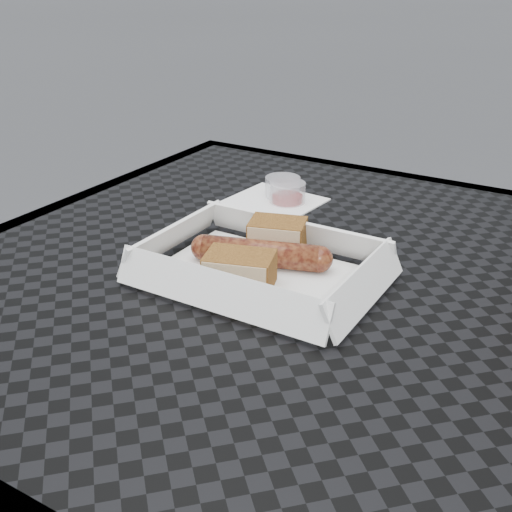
% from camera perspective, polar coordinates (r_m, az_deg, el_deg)
% --- Properties ---
extents(patio_table, '(0.80, 0.80, 0.74)m').
position_cam_1_polar(patio_table, '(0.74, 4.01, -6.73)').
color(patio_table, black).
rests_on(patio_table, ground).
extents(food_tray, '(0.22, 0.15, 0.00)m').
position_cam_1_polar(food_tray, '(0.69, 0.43, -1.80)').
color(food_tray, white).
rests_on(food_tray, patio_table).
extents(bratwurst, '(0.15, 0.07, 0.03)m').
position_cam_1_polar(bratwurst, '(0.70, 0.41, 0.26)').
color(bratwurst, brown).
rests_on(bratwurst, food_tray).
extents(bread_near, '(0.07, 0.06, 0.04)m').
position_cam_1_polar(bread_near, '(0.73, 1.92, 1.72)').
color(bread_near, brown).
rests_on(bread_near, food_tray).
extents(bread_far, '(0.08, 0.07, 0.04)m').
position_cam_1_polar(bread_far, '(0.66, -1.46, -1.26)').
color(bread_far, brown).
rests_on(bread_far, food_tray).
extents(veg_garnish, '(0.03, 0.03, 0.00)m').
position_cam_1_polar(veg_garnish, '(0.62, 3.77, -5.05)').
color(veg_garnish, red).
rests_on(veg_garnish, food_tray).
extents(napkin, '(0.13, 0.13, 0.00)m').
position_cam_1_polar(napkin, '(0.90, 1.41, 4.78)').
color(napkin, white).
rests_on(napkin, patio_table).
extents(condiment_cup_sauce, '(0.05, 0.05, 0.03)m').
position_cam_1_polar(condiment_cup_sauce, '(0.89, 2.81, 5.61)').
color(condiment_cup_sauce, maroon).
rests_on(condiment_cup_sauce, patio_table).
extents(condiment_cup_empty, '(0.05, 0.05, 0.03)m').
position_cam_1_polar(condiment_cup_empty, '(0.92, 2.38, 6.11)').
color(condiment_cup_empty, silver).
rests_on(condiment_cup_empty, patio_table).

